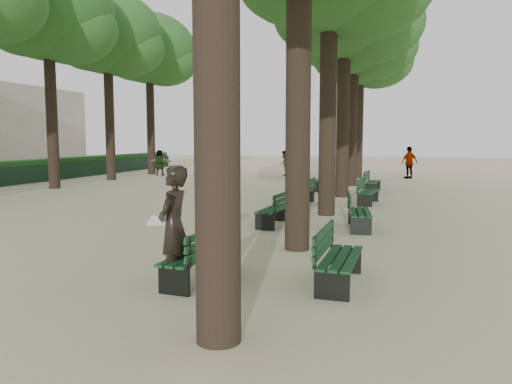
# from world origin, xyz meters

# --- Properties ---
(ground) EXTENTS (120.00, 120.00, 0.00)m
(ground) POSITION_xyz_m (0.00, 0.00, 0.00)
(ground) COLOR beige
(ground) RESTS_ON ground
(tree_central_3) EXTENTS (6.00, 6.00, 9.95)m
(tree_central_3) POSITION_xyz_m (1.50, 13.00, 7.65)
(tree_central_3) COLOR #33261C
(tree_central_3) RESTS_ON ground
(tree_central_4) EXTENTS (6.00, 6.00, 9.95)m
(tree_central_4) POSITION_xyz_m (1.50, 18.00, 7.65)
(tree_central_4) COLOR #33261C
(tree_central_4) RESTS_ON ground
(tree_central_5) EXTENTS (6.00, 6.00, 9.95)m
(tree_central_5) POSITION_xyz_m (1.50, 23.00, 7.65)
(tree_central_5) COLOR #33261C
(tree_central_5) RESTS_ON ground
(tree_far_3) EXTENTS (6.00, 6.00, 10.45)m
(tree_far_3) POSITION_xyz_m (-12.00, 13.00, 8.14)
(tree_far_3) COLOR #33261C
(tree_far_3) RESTS_ON ground
(tree_far_4) EXTENTS (6.00, 6.00, 10.45)m
(tree_far_4) POSITION_xyz_m (-12.00, 18.00, 8.14)
(tree_far_4) COLOR #33261C
(tree_far_4) RESTS_ON ground
(tree_far_5) EXTENTS (6.00, 6.00, 10.45)m
(tree_far_5) POSITION_xyz_m (-12.00, 23.00, 8.14)
(tree_far_5) COLOR #33261C
(tree_far_5) RESTS_ON ground
(bench_left_0) EXTENTS (0.76, 1.85, 0.92)m
(bench_left_0) POSITION_xyz_m (0.37, 0.22, 0.27)
(bench_left_0) COLOR black
(bench_left_0) RESTS_ON ground
(bench_left_1) EXTENTS (0.71, 1.84, 0.92)m
(bench_left_1) POSITION_xyz_m (0.37, 5.74, 0.27)
(bench_left_1) COLOR black
(bench_left_1) RESTS_ON ground
(bench_left_2) EXTENTS (0.68, 1.83, 0.92)m
(bench_left_2) POSITION_xyz_m (0.37, 10.24, 0.27)
(bench_left_2) COLOR black
(bench_left_2) RESTS_ON ground
(bench_left_3) EXTENTS (0.58, 1.80, 0.92)m
(bench_left_3) POSITION_xyz_m (0.37, 15.29, 0.27)
(bench_left_3) COLOR black
(bench_left_3) RESTS_ON ground
(bench_right_0) EXTENTS (0.65, 1.82, 0.92)m
(bench_right_0) POSITION_xyz_m (2.63, 0.60, 0.27)
(bench_right_0) COLOR black
(bench_right_0) RESTS_ON ground
(bench_right_1) EXTENTS (0.76, 1.85, 0.92)m
(bench_right_1) POSITION_xyz_m (2.63, 5.76, 0.27)
(bench_right_1) COLOR black
(bench_right_1) RESTS_ON ground
(bench_right_2) EXTENTS (0.76, 1.85, 0.92)m
(bench_right_2) POSITION_xyz_m (2.63, 11.00, 0.27)
(bench_right_2) COLOR black
(bench_right_2) RESTS_ON ground
(bench_right_3) EXTENTS (0.74, 1.85, 0.92)m
(bench_right_3) POSITION_xyz_m (2.63, 15.19, 0.27)
(bench_right_3) COLOR black
(bench_right_3) RESTS_ON ground
(man_with_map) EXTENTS (0.63, 0.77, 1.93)m
(man_with_map) POSITION_xyz_m (0.11, -0.15, 0.96)
(man_with_map) COLOR black
(man_with_map) RESTS_ON ground
(pedestrian_c) EXTENTS (1.11, 0.98, 1.90)m
(pedestrian_c) POSITION_xyz_m (4.45, 23.49, 0.95)
(pedestrian_c) COLOR #262628
(pedestrian_c) RESTS_ON ground
(pedestrian_d) EXTENTS (0.81, 0.56, 1.54)m
(pedestrian_d) POSITION_xyz_m (-2.74, 24.20, 0.77)
(pedestrian_d) COLOR #262628
(pedestrian_d) RESTS_ON ground
(pedestrian_e) EXTENTS (1.56, 0.58, 1.65)m
(pedestrian_e) POSITION_xyz_m (-10.91, 22.00, 0.82)
(pedestrian_e) COLOR #262628
(pedestrian_e) RESTS_ON ground
(pedestrian_a) EXTENTS (0.36, 0.79, 1.60)m
(pedestrian_a) POSITION_xyz_m (-3.13, 23.69, 0.80)
(pedestrian_a) COLOR #262628
(pedestrian_a) RESTS_ON ground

